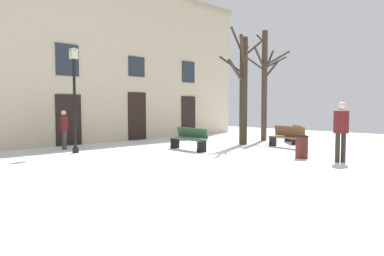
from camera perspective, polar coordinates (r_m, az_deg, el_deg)
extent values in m
plane|color=white|center=(10.84, 5.64, -5.44)|extent=(29.72, 29.72, 0.00)
cube|color=beige|center=(16.96, -15.26, 11.24)|extent=(18.58, 0.40, 7.99)
cube|color=black|center=(15.88, -19.87, 1.27)|extent=(1.14, 0.08, 2.23)
cube|color=#262D38|center=(15.99, -20.07, 10.61)|extent=(1.03, 0.06, 1.36)
cube|color=black|center=(17.68, -9.14, 1.95)|extent=(1.07, 0.08, 2.42)
cube|color=#262D38|center=(17.79, -9.22, 10.07)|extent=(0.96, 0.06, 1.00)
cube|color=black|center=(19.99, -0.62, 2.00)|extent=(1.07, 0.08, 2.30)
cube|color=#262D38|center=(20.08, -0.62, 9.31)|extent=(0.97, 0.06, 1.21)
cylinder|color=#382B1E|center=(15.48, 8.57, 6.06)|extent=(0.35, 0.35, 4.76)
cylinder|color=#382B1E|center=(15.89, 6.59, 10.39)|extent=(0.27, 1.32, 0.94)
cylinder|color=#382B1E|center=(14.91, 8.40, 12.62)|extent=(1.39, 0.96, 1.10)
cylinder|color=#382B1E|center=(15.10, 7.64, 13.91)|extent=(1.36, 0.43, 1.11)
cylinder|color=#382B1E|center=(15.17, 8.93, 11.83)|extent=(0.72, 0.76, 0.68)
cylinder|color=#382B1E|center=(16.13, 10.50, 13.20)|extent=(1.37, 0.40, 1.04)
cylinder|color=#382B1E|center=(14.94, 7.43, 9.27)|extent=(1.41, 0.38, 0.95)
cylinder|color=#423326|center=(17.53, 11.97, 6.85)|extent=(0.28, 0.28, 5.44)
cylinder|color=#423326|center=(17.44, 13.96, 11.14)|extent=(0.37, 1.28, 0.70)
cylinder|color=#423326|center=(17.65, 13.73, 10.55)|extent=(0.68, 0.93, 0.59)
cylinder|color=#423326|center=(18.30, 11.42, 14.35)|extent=(0.68, 0.96, 0.69)
cylinder|color=#423326|center=(17.57, 13.11, 9.47)|extent=(0.47, 0.71, 0.93)
cylinder|color=#423326|center=(18.02, 12.68, 10.74)|extent=(0.94, 0.18, 1.22)
cylinder|color=#423326|center=(17.44, 10.51, 10.49)|extent=(0.91, 0.63, 0.71)
cylinder|color=#423326|center=(17.37, 11.20, 11.35)|extent=(0.85, 0.20, 1.13)
cylinder|color=black|center=(13.19, -18.97, 3.44)|extent=(0.10, 0.10, 3.42)
cylinder|color=black|center=(13.28, -18.83, -3.52)|extent=(0.22, 0.22, 0.20)
cube|color=beige|center=(13.33, -19.13, 11.59)|extent=(0.24, 0.24, 0.36)
cone|color=black|center=(13.35, -19.15, 12.36)|extent=(0.30, 0.30, 0.14)
cylinder|color=#4C1E19|center=(11.80, 17.82, -3.11)|extent=(0.40, 0.40, 0.71)
torus|color=black|center=(11.76, 17.85, -1.31)|extent=(0.43, 0.43, 0.04)
cube|color=brown|center=(16.60, 16.45, -0.94)|extent=(1.58, 1.49, 0.05)
cube|color=brown|center=(16.63, 17.18, -0.19)|extent=(1.32, 1.20, 0.36)
cube|color=black|center=(17.39, 15.86, -1.45)|extent=(0.33, 0.36, 0.43)
torus|color=black|center=(17.36, 15.25, -1.90)|extent=(0.15, 0.14, 0.17)
cube|color=black|center=(15.85, 17.06, -1.94)|extent=(0.33, 0.36, 0.43)
torus|color=black|center=(15.82, 16.40, -2.44)|extent=(0.15, 0.14, 0.17)
cube|color=#2D4C33|center=(13.29, -0.72, -1.84)|extent=(0.58, 1.78, 0.05)
cube|color=#2D4C33|center=(13.40, -0.02, -0.79)|extent=(0.25, 1.76, 0.39)
cube|color=black|center=(13.95, -2.85, -2.50)|extent=(0.42, 0.09, 0.44)
torus|color=black|center=(13.86, -3.44, -3.13)|extent=(0.04, 0.17, 0.17)
cube|color=black|center=(12.70, 1.64, -3.10)|extent=(0.42, 0.09, 0.44)
torus|color=black|center=(12.60, 1.03, -3.80)|extent=(0.04, 0.17, 0.17)
cube|color=brown|center=(14.64, 15.40, -1.55)|extent=(0.79, 1.68, 0.05)
cube|color=brown|center=(14.76, 15.92, -0.53)|extent=(0.48, 1.61, 0.43)
cube|color=black|center=(15.19, 13.33, -2.14)|extent=(0.38, 0.15, 0.42)
torus|color=black|center=(15.09, 12.88, -2.67)|extent=(0.07, 0.17, 0.17)
cube|color=black|center=(14.15, 17.59, -2.62)|extent=(0.38, 0.15, 0.42)
torus|color=black|center=(14.05, 17.15, -3.19)|extent=(0.07, 0.17, 0.17)
cylinder|color=#403D3A|center=(14.43, -20.44, -1.91)|extent=(0.14, 0.14, 0.75)
cylinder|color=#403D3A|center=(14.61, -20.61, -1.85)|extent=(0.14, 0.14, 0.75)
cube|color=#591919|center=(14.48, -20.58, 0.72)|extent=(0.28, 0.41, 0.57)
sphere|color=beige|center=(14.46, -20.62, 2.38)|extent=(0.21, 0.21, 0.21)
cylinder|color=#2D271E|center=(11.41, 23.92, -3.03)|extent=(0.14, 0.14, 0.89)
cylinder|color=#2D271E|center=(11.34, 23.09, -3.06)|extent=(0.14, 0.14, 0.89)
cube|color=#591919|center=(11.32, 23.60, 0.91)|extent=(0.43, 0.42, 0.68)
sphere|color=beige|center=(11.31, 23.66, 3.40)|extent=(0.24, 0.24, 0.24)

